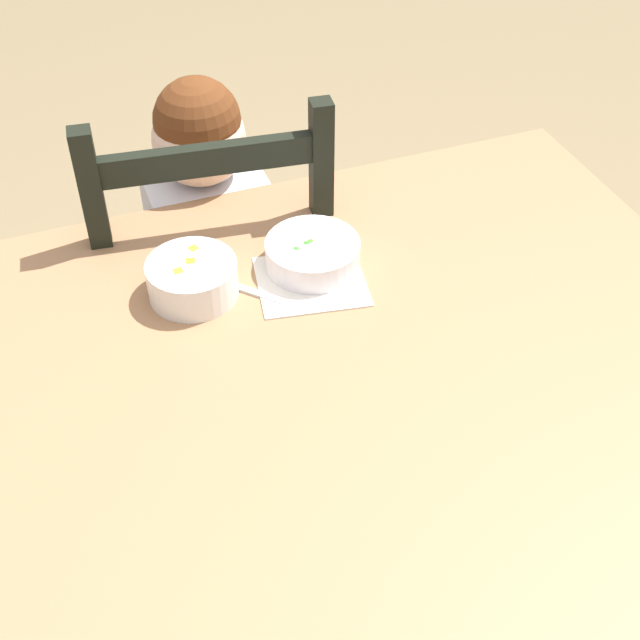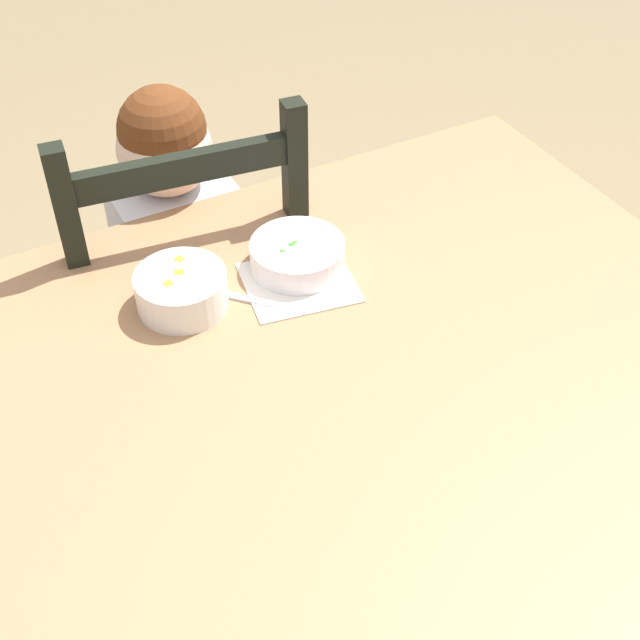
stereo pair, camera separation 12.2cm
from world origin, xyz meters
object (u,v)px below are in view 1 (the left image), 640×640
(dining_table, at_px, (366,422))
(bowl_of_peas, at_px, (313,254))
(child_figure, at_px, (213,241))
(bowl_of_carrots, at_px, (192,278))
(spoon, at_px, (233,285))
(dining_chair, at_px, (216,306))

(dining_table, distance_m, bowl_of_peas, 0.29)
(bowl_of_peas, bearing_deg, child_figure, 108.67)
(bowl_of_peas, bearing_deg, bowl_of_carrots, 179.99)
(dining_table, xyz_separation_m, spoon, (-0.13, 0.25, 0.11))
(dining_table, distance_m, child_figure, 0.55)
(child_figure, bearing_deg, bowl_of_carrots, -108.68)
(dining_table, xyz_separation_m, child_figure, (-0.09, 0.55, -0.02))
(child_figure, bearing_deg, dining_chair, 147.86)
(bowl_of_peas, xyz_separation_m, bowl_of_carrots, (-0.20, 0.00, 0.01))
(spoon, bearing_deg, child_figure, 82.85)
(dining_chair, bearing_deg, bowl_of_peas, -70.46)
(dining_table, relative_size, bowl_of_peas, 7.72)
(child_figure, xyz_separation_m, spoon, (-0.04, -0.30, 0.13))
(spoon, bearing_deg, bowl_of_peas, 1.91)
(bowl_of_peas, relative_size, spoon, 1.34)
(dining_chair, relative_size, bowl_of_peas, 6.34)
(dining_table, distance_m, spoon, 0.30)
(dining_chair, distance_m, spoon, 0.43)
(bowl_of_peas, distance_m, bowl_of_carrots, 0.20)
(child_figure, bearing_deg, bowl_of_peas, -71.33)
(dining_chair, bearing_deg, child_figure, -32.14)
(dining_table, bearing_deg, bowl_of_carrots, 126.62)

